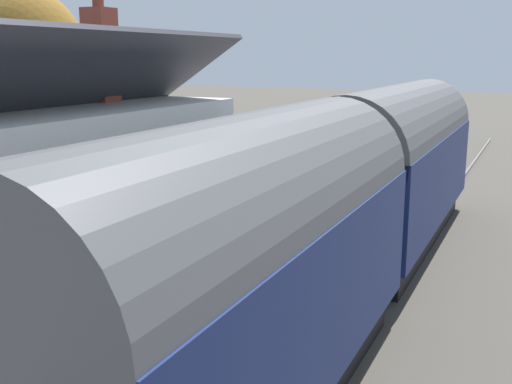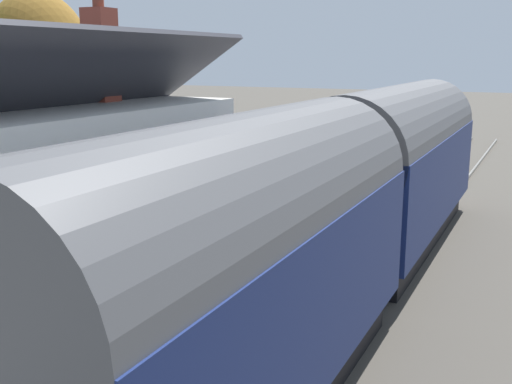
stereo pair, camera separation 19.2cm
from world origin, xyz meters
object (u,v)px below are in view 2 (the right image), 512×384
(station_building, at_px, (48,183))
(bench_platform_end, at_px, (304,167))
(bench_near_building, at_px, (348,146))
(planter_bench_left, at_px, (260,163))
(train, at_px, (347,195))
(bench_by_lamp, at_px, (332,152))
(tree_far_left, at_px, (40,62))
(planter_under_sign, at_px, (179,194))
(station_sign_board, at_px, (311,153))
(bench_mid_platform, at_px, (263,182))
(planter_by_door, at_px, (239,167))

(station_building, relative_size, bench_platform_end, 5.90)
(bench_near_building, height_order, planter_bench_left, bench_near_building)
(bench_platform_end, bearing_deg, train, -151.94)
(train, bearing_deg, bench_by_lamp, 20.45)
(tree_far_left, bearing_deg, planter_under_sign, -114.40)
(station_building, distance_m, bench_near_building, 15.73)
(train, distance_m, station_building, 6.06)
(bench_near_building, xyz_separation_m, station_sign_board, (-6.70, -0.88, 0.71))
(bench_mid_platform, relative_size, planter_by_door, 1.55)
(station_sign_board, bearing_deg, bench_mid_platform, 151.95)
(station_building, xyz_separation_m, planter_under_sign, (5.58, 0.61, -1.43))
(bench_platform_end, relative_size, tree_far_left, 0.19)
(bench_by_lamp, xyz_separation_m, station_sign_board, (-4.82, -0.94, 0.71))
(train, xyz_separation_m, bench_mid_platform, (4.00, 3.83, -0.79))
(bench_mid_platform, xyz_separation_m, planter_by_door, (3.03, 2.36, -0.21))
(bench_near_building, height_order, planter_under_sign, bench_near_building)
(train, distance_m, planter_by_door, 9.42)
(bench_mid_platform, xyz_separation_m, station_sign_board, (1.64, -0.87, 0.71))
(planter_under_sign, bearing_deg, tree_far_left, 65.60)
(planter_bench_left, bearing_deg, bench_near_building, -17.05)
(bench_near_building, distance_m, tree_far_left, 12.87)
(bench_platform_end, relative_size, bench_near_building, 1.00)
(train, height_order, bench_near_building, train)
(train, relative_size, planter_under_sign, 23.33)
(bench_by_lamp, distance_m, planter_by_door, 4.14)
(bench_by_lamp, relative_size, planter_under_sign, 1.77)
(bench_platform_end, distance_m, bench_mid_platform, 2.81)
(bench_platform_end, distance_m, bench_near_building, 5.54)
(planter_by_door, bearing_deg, bench_near_building, -23.90)
(bench_by_lamp, bearing_deg, station_sign_board, -168.98)
(station_building, relative_size, planter_by_door, 9.22)
(train, distance_m, planter_under_sign, 6.19)
(bench_mid_platform, distance_m, station_sign_board, 1.99)
(bench_by_lamp, bearing_deg, bench_platform_end, -175.68)
(train, relative_size, station_building, 2.22)
(train, distance_m, station_sign_board, 6.37)
(tree_far_left, bearing_deg, bench_mid_platform, -102.38)
(planter_by_door, bearing_deg, train, -138.56)
(train, relative_size, bench_mid_platform, 13.22)
(planter_under_sign, bearing_deg, bench_platform_end, -24.32)
(bench_mid_platform, relative_size, bench_near_building, 0.99)
(bench_near_building, relative_size, planter_by_door, 1.56)
(train, bearing_deg, bench_platform_end, 28.06)
(train, distance_m, tree_far_left, 16.28)
(planter_under_sign, bearing_deg, bench_mid_platform, -46.82)
(station_building, xyz_separation_m, planter_bench_left, (10.44, 0.38, -1.25))
(bench_near_building, bearing_deg, bench_mid_platform, -179.93)
(station_building, relative_size, bench_by_lamp, 5.92)
(bench_by_lamp, height_order, planter_bench_left, bench_by_lamp)
(bench_by_lamp, height_order, bench_mid_platform, same)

